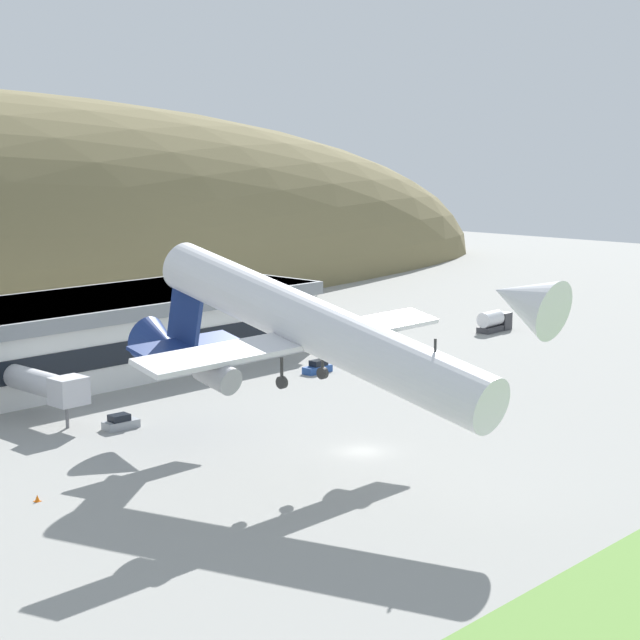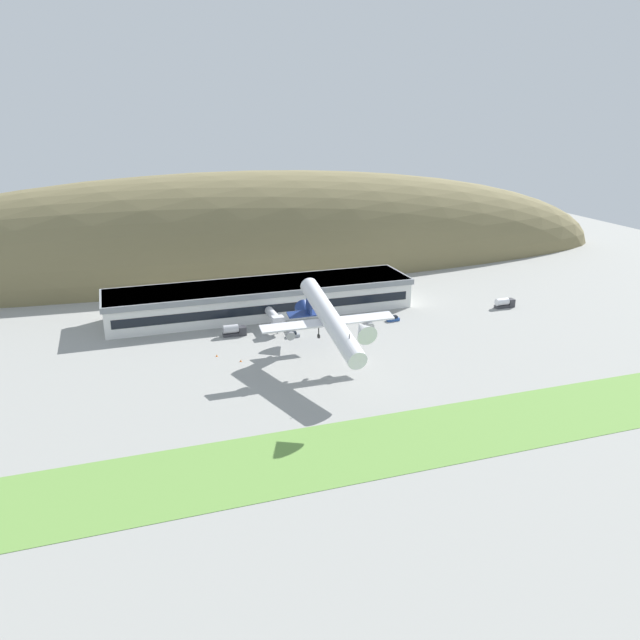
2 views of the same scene
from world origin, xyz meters
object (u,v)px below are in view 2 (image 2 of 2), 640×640
Objects in this scene: service_car_1 at (293,335)px; traffic_cone_0 at (241,361)px; terminal_building at (261,297)px; traffic_cone_1 at (217,355)px; cargo_airplane at (329,320)px; box_truck at (505,303)px; fuel_truck at (234,330)px; service_car_0 at (393,319)px; jetway_0 at (274,317)px.

service_car_1 reaches higher than traffic_cone_0.
traffic_cone_1 is at bearing -122.11° from terminal_building.
cargo_airplane is 12.72× the size of service_car_1.
traffic_cone_0 is (-92.49, -17.69, -1.26)m from box_truck.
terminal_building is 2.03× the size of cargo_airplane.
fuel_truck is 90.34m from box_truck.
service_car_1 reaches higher than traffic_cone_1.
traffic_cone_1 is at bearing 147.06° from cargo_airplane.
traffic_cone_0 is (-14.75, -37.63, -5.22)m from terminal_building.
box_truck is 98.60m from traffic_cone_1.
traffic_cone_0 is (-51.71, -17.00, -0.40)m from service_car_0.
cargo_airplane reaches higher than service_car_0.
terminal_building is at bearing 96.86° from cargo_airplane.
terminal_building is at bearing 165.61° from box_truck.
jetway_0 is at bearing 173.90° from service_car_0.
jetway_0 reaches higher than fuel_truck.
service_car_0 is at bearing 11.31° from traffic_cone_1.
service_car_0 is 0.59× the size of fuel_truck.
service_car_0 is 1.06× the size of service_car_1.
box_truck is at bearing -14.39° from terminal_building.
service_car_1 is 74.33m from box_truck.
service_car_1 is at bearing 95.42° from cargo_airplane.
fuel_truck is at bearing -125.31° from terminal_building.
jetway_0 reaches higher than traffic_cone_1.
box_truck is at bearing 7.05° from traffic_cone_1.
jetway_0 reaches higher than traffic_cone_0.
service_car_0 is 33.62m from service_car_1.
traffic_cone_0 is at bearing -46.21° from traffic_cone_1.
cargo_airplane is at bearing -84.58° from service_car_1.
service_car_0 is 6.93× the size of traffic_cone_0.
terminal_building reaches higher than service_car_1.
jetway_0 is 12.77m from fuel_truck.
fuel_truck is (-12.49, -1.08, -2.43)m from jetway_0.
fuel_truck reaches higher than traffic_cone_0.
traffic_cone_1 is (-23.64, -7.86, -0.35)m from service_car_1.
terminal_building is at bearing 89.75° from jetway_0.
traffic_cone_0 is at bearing -169.17° from box_truck.
service_car_1 is (3.53, -24.18, -4.87)m from terminal_building.
traffic_cone_1 is at bearing 133.79° from traffic_cone_0.
box_truck is at bearing 10.83° from traffic_cone_0.
terminal_building is 24.92m from service_car_1.
jetway_0 is 20.77× the size of traffic_cone_0.
cargo_airplane is at bearing -32.94° from traffic_cone_1.
traffic_cone_1 is at bearing -161.61° from service_car_1.
box_truck is at bearing -2.41° from jetway_0.
terminal_building reaches higher than service_car_0.
service_car_0 is at bearing -179.04° from box_truck.
cargo_airplane reaches higher than jetway_0.
terminal_building is 38.19m from traffic_cone_1.
jetway_0 is at bearing 177.59° from box_truck.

